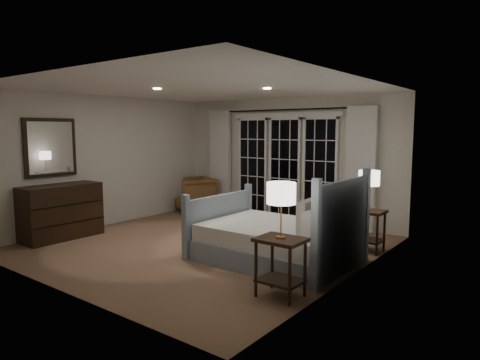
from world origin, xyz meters
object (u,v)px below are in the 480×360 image
Objects in this scene: bed at (279,239)px; lamp_right at (369,179)px; armchair at (195,194)px; nightstand_right at (367,224)px; nightstand_left at (281,258)px; lamp_left at (281,194)px; dresser at (61,212)px.

bed is 1.68m from lamp_right.
armchair is (-3.52, 2.01, 0.08)m from bed.
nightstand_right is 1.07× the size of lamp_right.
bed is 3.28× the size of nightstand_right.
nightstand_right is 4.41m from armchair.
bed reaches higher than nightstand_right.
lamp_left is at bearing 26.57° from nightstand_left.
bed reaches higher than dresser.
dresser is (-3.65, -1.17, 0.15)m from bed.
nightstand_right is (0.11, 2.33, -0.02)m from nightstand_left.
lamp_left is at bearing -7.26° from armchair.
nightstand_right is at bearing 56.22° from bed.
nightstand_left is at bearing 0.79° from dresser.
armchair is at bearing 169.66° from nightstand_right.
bed is 1.33m from nightstand_left.
dresser reaches higher than armchair.
lamp_right is at bearing 56.22° from bed.
armchair reaches higher than nightstand_left.
bed is 3.84m from dresser.
nightstand_right is (0.82, 1.22, 0.11)m from bed.
lamp_right is 0.70× the size of armchair.
nightstand_right is 1.04× the size of lamp_left.
lamp_right is at bearing 0.00° from nightstand_right.
armchair is (-4.23, 3.13, -0.05)m from nightstand_left.
lamp_right reaches higher than nightstand_left.
lamp_left is at bearing -92.58° from lamp_right.
armchair is (-4.34, 0.79, -0.03)m from nightstand_right.
nightstand_left is 4.36m from dresser.
nightstand_left reaches higher than nightstand_right.
nightstand_left is at bearing -7.26° from armchair.
lamp_left is 4.42m from dresser.
lamp_left is 0.47× the size of dresser.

